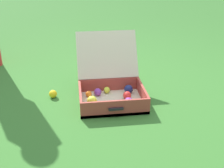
# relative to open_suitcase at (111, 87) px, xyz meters

# --- Properties ---
(ground_plane) EXTENTS (16.00, 16.00, 0.00)m
(ground_plane) POSITION_rel_open_suitcase_xyz_m (0.03, -0.07, -0.11)
(ground_plane) COLOR #336B28
(open_suitcase) EXTENTS (0.52, 0.67, 0.49)m
(open_suitcase) POSITION_rel_open_suitcase_xyz_m (0.00, 0.00, 0.00)
(open_suitcase) COLOR beige
(open_suitcase) RESTS_ON ground
(stray_ball_on_grass) EXTENTS (0.07, 0.07, 0.07)m
(stray_ball_on_grass) POSITION_rel_open_suitcase_xyz_m (-0.48, 0.09, -0.08)
(stray_ball_on_grass) COLOR yellow
(stray_ball_on_grass) RESTS_ON ground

